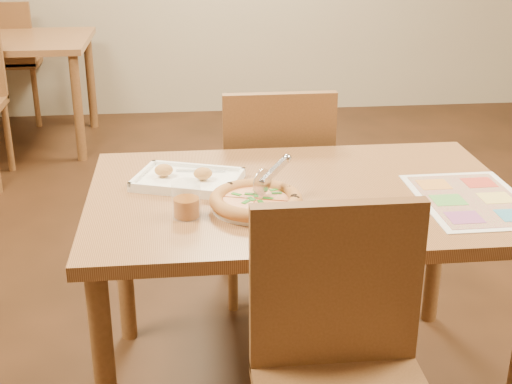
{
  "coord_description": "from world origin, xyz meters",
  "views": [
    {
      "loc": [
        -0.35,
        -1.99,
        1.54
      ],
      "look_at": [
        -0.15,
        -0.11,
        0.77
      ],
      "focal_mm": 50.0,
      "sensor_mm": 36.0,
      "label": 1
    }
  ],
  "objects": [
    {
      "name": "chair_near",
      "position": [
        0.0,
        -0.6,
        0.57
      ],
      "size": [
        0.42,
        0.42,
        0.47
      ],
      "color": "brown",
      "rests_on": "ground"
    },
    {
      "name": "pizza",
      "position": [
        -0.15,
        -0.11,
        0.75
      ],
      "size": [
        0.27,
        0.27,
        0.04
      ],
      "rotation": [
        0.0,
        0.0,
        -0.29
      ],
      "color": "#CD8D46",
      "rests_on": "plate"
    },
    {
      "name": "plate",
      "position": [
        -0.15,
        -0.11,
        0.73
      ],
      "size": [
        0.26,
        0.26,
        0.01
      ],
      "primitive_type": "cylinder",
      "rotation": [
        0.0,
        0.0,
        0.0
      ],
      "color": "silver",
      "rests_on": "dining_table"
    },
    {
      "name": "pizza_cutter",
      "position": [
        -0.1,
        -0.06,
        0.81
      ],
      "size": [
        0.12,
        0.12,
        0.09
      ],
      "rotation": [
        0.0,
        0.0,
        0.77
      ],
      "color": "silver",
      "rests_on": "pizza"
    },
    {
      "name": "chair_far",
      "position": [
        -0.0,
        0.6,
        0.57
      ],
      "size": [
        0.42,
        0.42,
        0.47
      ],
      "rotation": [
        0.0,
        0.0,
        3.14
      ],
      "color": "brown",
      "rests_on": "ground"
    },
    {
      "name": "dining_table",
      "position": [
        0.0,
        0.0,
        0.63
      ],
      "size": [
        1.3,
        0.85,
        0.72
      ],
      "color": "#8F6139",
      "rests_on": "ground"
    },
    {
      "name": "menu",
      "position": [
        0.49,
        -0.12,
        0.72
      ],
      "size": [
        0.32,
        0.44,
        0.0
      ],
      "primitive_type": "cube",
      "rotation": [
        0.0,
        0.0,
        0.01
      ],
      "color": "white",
      "rests_on": "dining_table"
    },
    {
      "name": "glass_tumbler",
      "position": [
        -0.35,
        -0.15,
        0.76
      ],
      "size": [
        0.08,
        0.08,
        0.1
      ],
      "rotation": [
        0.0,
        0.0,
        -0.0
      ],
      "color": "#833E0A",
      "rests_on": "dining_table"
    },
    {
      "name": "bg_chair_far",
      "position": [
        -1.6,
        3.3,
        0.57
      ],
      "size": [
        0.42,
        0.42,
        0.47
      ],
      "rotation": [
        0.0,
        0.0,
        3.14
      ],
      "color": "brown",
      "rests_on": "ground"
    },
    {
      "name": "appetizer_tray",
      "position": [
        -0.35,
        0.1,
        0.73
      ],
      "size": [
        0.37,
        0.31,
        0.06
      ],
      "rotation": [
        0.0,
        0.0,
        -0.34
      ],
      "color": "white",
      "rests_on": "dining_table"
    }
  ]
}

